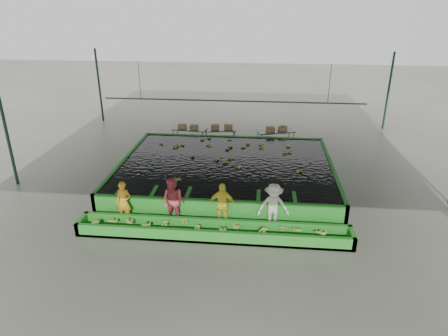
# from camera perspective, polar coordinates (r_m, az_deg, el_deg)

# --- Properties ---
(ground) EXTENTS (80.00, 80.00, 0.00)m
(ground) POSITION_cam_1_polar(r_m,az_deg,el_deg) (17.90, -0.16, -3.57)
(ground) COLOR slate
(ground) RESTS_ON ground
(shed_roof) EXTENTS (20.00, 22.00, 0.04)m
(shed_roof) POSITION_cam_1_polar(r_m,az_deg,el_deg) (16.30, -0.18, 12.37)
(shed_roof) COLOR gray
(shed_roof) RESTS_ON shed_posts
(shed_posts) EXTENTS (20.00, 22.00, 5.00)m
(shed_posts) POSITION_cam_1_polar(r_m,az_deg,el_deg) (16.94, -0.17, 4.02)
(shed_posts) COLOR #153222
(shed_posts) RESTS_ON ground
(flotation_tank) EXTENTS (10.00, 8.00, 0.90)m
(flotation_tank) POSITION_cam_1_polar(r_m,az_deg,el_deg) (19.07, 0.30, -0.36)
(flotation_tank) COLOR #258825
(flotation_tank) RESTS_ON ground
(tank_water) EXTENTS (9.70, 7.70, 0.00)m
(tank_water) POSITION_cam_1_polar(r_m,az_deg,el_deg) (18.92, 0.30, 0.75)
(tank_water) COLOR black
(tank_water) RESTS_ON flotation_tank
(sorting_trough) EXTENTS (10.00, 1.00, 0.50)m
(sorting_trough) POSITION_cam_1_polar(r_m,az_deg,el_deg) (14.66, -1.60, -8.94)
(sorting_trough) COLOR #258825
(sorting_trough) RESTS_ON ground
(cableway_rail) EXTENTS (0.08, 0.08, 14.00)m
(cableway_rail) POSITION_cam_1_polar(r_m,az_deg,el_deg) (21.59, 1.19, 9.56)
(cableway_rail) COLOR #59605B
(cableway_rail) RESTS_ON shed_roof
(rail_hanger_left) EXTENTS (0.04, 0.04, 2.00)m
(rail_hanger_left) POSITION_cam_1_polar(r_m,az_deg,el_deg) (22.33, -11.98, 12.15)
(rail_hanger_left) COLOR #59605B
(rail_hanger_left) RESTS_ON shed_roof
(rail_hanger_right) EXTENTS (0.04, 0.04, 2.00)m
(rail_hanger_right) POSITION_cam_1_polar(r_m,az_deg,el_deg) (21.58, 14.85, 11.53)
(rail_hanger_right) COLOR #59605B
(rail_hanger_right) RESTS_ON shed_roof
(worker_a) EXTENTS (0.60, 0.40, 1.64)m
(worker_a) POSITION_cam_1_polar(r_m,az_deg,el_deg) (15.84, -14.14, -4.73)
(worker_a) COLOR gold
(worker_a) RESTS_ON ground
(worker_b) EXTENTS (1.10, 0.98, 1.87)m
(worker_b) POSITION_cam_1_polar(r_m,az_deg,el_deg) (15.26, -7.29, -4.79)
(worker_b) COLOR #C74450
(worker_b) RESTS_ON ground
(worker_c) EXTENTS (1.05, 0.45, 1.78)m
(worker_c) POSITION_cam_1_polar(r_m,az_deg,el_deg) (15.00, -0.31, -5.31)
(worker_c) COLOR yellow
(worker_c) RESTS_ON ground
(worker_d) EXTENTS (1.26, 0.81, 1.84)m
(worker_d) POSITION_cam_1_polar(r_m,az_deg,el_deg) (14.93, 7.05, -5.51)
(worker_d) COLOR beige
(worker_d) RESTS_ON ground
(packing_table_left) EXTENTS (2.09, 1.04, 0.92)m
(packing_table_left) POSITION_cam_1_polar(r_m,az_deg,el_deg) (24.08, -4.91, 4.60)
(packing_table_left) COLOR #59605B
(packing_table_left) RESTS_ON ground
(packing_table_mid) EXTENTS (1.96, 1.06, 0.85)m
(packing_table_mid) POSITION_cam_1_polar(r_m,az_deg,el_deg) (24.02, -0.56, 4.56)
(packing_table_mid) COLOR #59605B
(packing_table_mid) RESTS_ON ground
(packing_table_right) EXTENTS (2.31, 1.47, 0.98)m
(packing_table_right) POSITION_cam_1_polar(r_m,az_deg,el_deg) (23.53, 7.37, 4.14)
(packing_table_right) COLOR #59605B
(packing_table_right) RESTS_ON ground
(box_stack_left) EXTENTS (1.22, 0.46, 0.26)m
(box_stack_left) POSITION_cam_1_polar(r_m,az_deg,el_deg) (23.87, -5.14, 5.59)
(box_stack_left) COLOR #957149
(box_stack_left) RESTS_ON packing_table_left
(box_stack_mid) EXTENTS (1.32, 0.53, 0.28)m
(box_stack_mid) POSITION_cam_1_polar(r_m,az_deg,el_deg) (23.92, -0.33, 5.55)
(box_stack_mid) COLOR #957149
(box_stack_mid) RESTS_ON packing_table_mid
(box_stack_right) EXTENTS (1.25, 0.70, 0.26)m
(box_stack_right) POSITION_cam_1_polar(r_m,az_deg,el_deg) (23.36, 7.49, 5.26)
(box_stack_right) COLOR #957149
(box_stack_right) RESTS_ON packing_table_right
(floating_bananas) EXTENTS (9.36, 6.38, 0.13)m
(floating_bananas) POSITION_cam_1_polar(r_m,az_deg,el_deg) (19.66, 0.52, 1.63)
(floating_bananas) COLOR #85A23A
(floating_bananas) RESTS_ON tank_water
(trough_bananas) EXTENTS (9.01, 0.60, 0.12)m
(trough_bananas) POSITION_cam_1_polar(r_m,az_deg,el_deg) (14.58, -1.61, -8.44)
(trough_bananas) COLOR #85A23A
(trough_bananas) RESTS_ON sorting_trough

